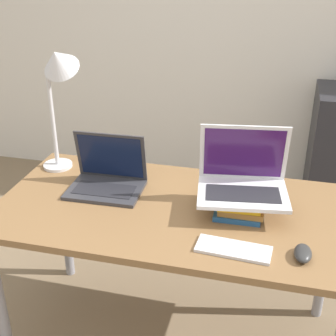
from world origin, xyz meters
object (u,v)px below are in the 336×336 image
object	(u,v)px
laptop_left	(107,178)
book_stack	(241,202)
wireless_keyboard	(234,249)
laptop_on_books	(243,180)
mouse	(303,253)
desk_lamp	(58,75)

from	to	relation	value
laptop_left	book_stack	xyz separation A→B (m)	(0.60, -0.05, -0.01)
wireless_keyboard	laptop_left	bearing A→B (deg)	151.18
book_stack	laptop_on_books	size ratio (longest dim) A/B	0.57
laptop_on_books	mouse	world-z (taller)	laptop_on_books
laptop_on_books	laptop_left	bearing A→B (deg)	177.06
laptop_on_books	wireless_keyboard	xyz separation A→B (m)	(0.01, -0.30, -0.13)
laptop_on_books	wireless_keyboard	world-z (taller)	laptop_on_books
desk_lamp	wireless_keyboard	bearing A→B (deg)	-27.74
laptop_left	wireless_keyboard	world-z (taller)	laptop_left
mouse	desk_lamp	xyz separation A→B (m)	(-1.09, 0.43, 0.45)
mouse	laptop_left	bearing A→B (deg)	159.51
wireless_keyboard	mouse	bearing A→B (deg)	4.03
wireless_keyboard	desk_lamp	size ratio (longest dim) A/B	0.44
book_stack	desk_lamp	bearing A→B (deg)	168.92
laptop_left	laptop_on_books	size ratio (longest dim) A/B	0.84
mouse	laptop_on_books	bearing A→B (deg)	130.78
wireless_keyboard	desk_lamp	distance (m)	1.07
laptop_left	desk_lamp	xyz separation A→B (m)	(-0.25, 0.12, 0.42)
book_stack	laptop_on_books	xyz separation A→B (m)	(0.00, 0.02, 0.09)
laptop_on_books	desk_lamp	world-z (taller)	desk_lamp
book_stack	wireless_keyboard	distance (m)	0.28
laptop_left	book_stack	bearing A→B (deg)	-4.77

